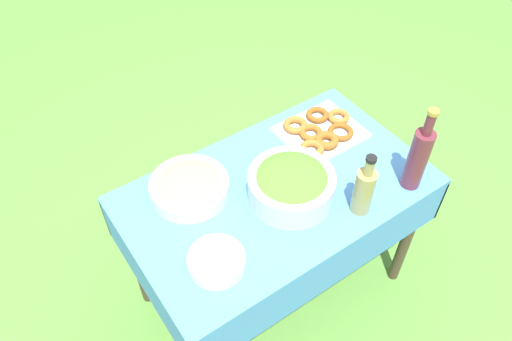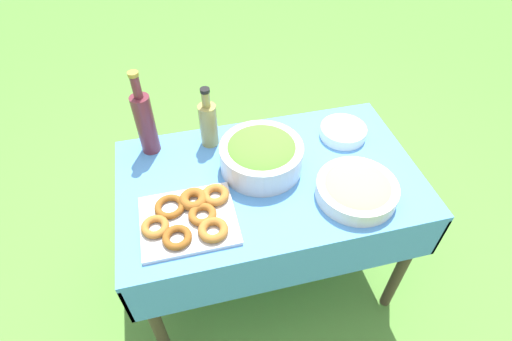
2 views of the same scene
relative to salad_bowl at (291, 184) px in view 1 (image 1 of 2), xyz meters
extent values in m
plane|color=#568C38|center=(0.02, -0.06, -0.82)|extent=(14.00, 14.00, 0.00)
cube|color=#4C8CD1|center=(0.02, -0.06, -0.08)|extent=(1.21, 0.72, 0.02)
cube|color=#4C8CD1|center=(0.02, -0.41, -0.20)|extent=(1.21, 0.01, 0.22)
cube|color=#4C8CD1|center=(0.02, 0.30, -0.20)|extent=(1.21, 0.01, 0.22)
cube|color=#4C8CD1|center=(-0.58, -0.06, -0.20)|extent=(0.01, 0.72, 0.22)
cube|color=#4C8CD1|center=(0.62, -0.06, -0.20)|extent=(0.01, 0.72, 0.22)
cylinder|color=#473828|center=(-0.52, -0.36, -0.46)|extent=(0.05, 0.05, 0.73)
cylinder|color=#473828|center=(0.56, -0.36, -0.46)|extent=(0.05, 0.05, 0.73)
cylinder|color=#473828|center=(-0.52, 0.24, -0.46)|extent=(0.05, 0.05, 0.73)
cylinder|color=silver|center=(0.00, 0.00, -0.01)|extent=(0.33, 0.33, 0.11)
ellipsoid|color=#51892D|center=(0.00, 0.00, 0.03)|extent=(0.29, 0.29, 0.07)
cylinder|color=silver|center=(0.31, -0.24, -0.04)|extent=(0.31, 0.31, 0.06)
ellipsoid|color=tan|center=(0.31, -0.24, -0.02)|extent=(0.27, 0.27, 0.06)
cube|color=silver|center=(-0.32, -0.21, -0.06)|extent=(0.34, 0.29, 0.02)
torus|color=brown|center=(-0.38, -0.15, -0.04)|extent=(0.13, 0.13, 0.02)
torus|color=#93561E|center=(-0.27, -0.21, -0.04)|extent=(0.12, 0.12, 0.03)
torus|color=#A36628|center=(-0.25, -0.29, -0.04)|extent=(0.13, 0.13, 0.03)
torus|color=brown|center=(-0.37, -0.29, -0.04)|extent=(0.11, 0.11, 0.03)
torus|color=#A36628|center=(-0.21, -0.13, -0.04)|extent=(0.15, 0.15, 0.03)
torus|color=#A36628|center=(-0.44, -0.23, -0.04)|extent=(0.13, 0.13, 0.03)
torus|color=#93561E|center=(-0.29, -0.14, -0.04)|extent=(0.14, 0.14, 0.04)
cylinder|color=white|center=(0.40, 0.10, -0.06)|extent=(0.20, 0.20, 0.01)
cylinder|color=white|center=(0.40, 0.10, -0.05)|extent=(0.20, 0.20, 0.01)
cylinder|color=white|center=(0.40, 0.10, -0.04)|extent=(0.20, 0.20, 0.01)
cylinder|color=white|center=(0.40, 0.10, -0.03)|extent=(0.20, 0.20, 0.01)
cylinder|color=#998E4C|center=(-0.18, 0.20, 0.03)|extent=(0.08, 0.08, 0.20)
cylinder|color=#998E4C|center=(-0.18, 0.20, 0.16)|extent=(0.03, 0.03, 0.07)
cylinder|color=black|center=(-0.18, 0.20, 0.20)|extent=(0.04, 0.04, 0.02)
cylinder|color=maroon|center=(-0.43, 0.22, 0.06)|extent=(0.08, 0.08, 0.27)
cylinder|color=maroon|center=(-0.43, 0.22, 0.25)|extent=(0.04, 0.04, 0.09)
cylinder|color=#A58C33|center=(-0.43, 0.22, 0.30)|extent=(0.04, 0.04, 0.02)
camera|label=1|loc=(0.82, 0.95, 1.42)|focal=35.00mm
camera|label=2|loc=(-0.30, -1.12, 1.09)|focal=28.00mm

